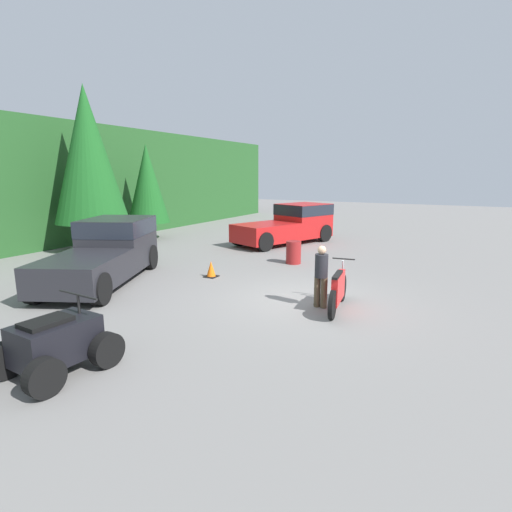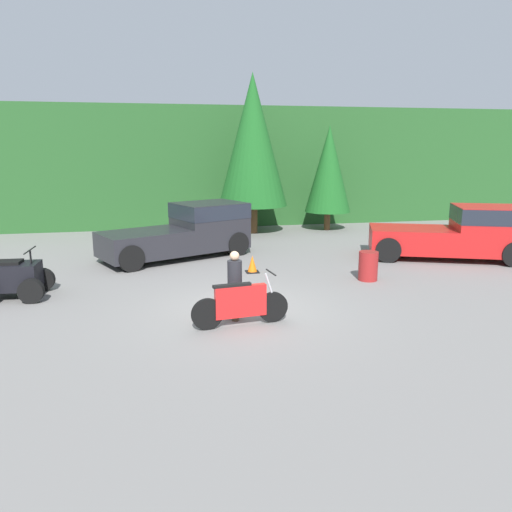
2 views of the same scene
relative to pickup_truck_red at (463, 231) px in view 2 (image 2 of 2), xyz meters
The scene contains 11 objects.
ground_plane 9.65m from the pickup_truck_red, 155.01° to the right, with size 80.00×80.00×0.00m, color slate.
hillside_backdrop 14.91m from the pickup_truck_red, 126.06° to the left, with size 44.00×6.00×5.93m.
tree_left 9.92m from the pickup_truck_red, 131.83° to the left, with size 3.16×3.16×7.19m.
tree_mid_left 7.82m from the pickup_truck_red, 109.69° to the left, with size 2.18×2.18×4.96m.
pickup_truck_red is the anchor object (origin of this frame).
pickup_truck_second 9.85m from the pickup_truck_red, 165.52° to the left, with size 5.66×4.05×1.92m.
dirt_bike 10.31m from the pickup_truck_red, 150.11° to the right, with size 2.25×0.60×1.20m.
quad_atv 14.63m from the pickup_truck_red, behind, with size 1.87×1.45×1.30m.
rider_person 10.14m from the pickup_truck_red, 152.47° to the right, with size 0.35×0.36×1.63m.
traffic_cone 7.78m from the pickup_truck_red, behind, with size 0.42×0.42×0.55m.
steel_barrel 4.95m from the pickup_truck_red, 155.77° to the right, with size 0.58×0.58×0.88m.
Camera 2 is at (-2.03, -11.62, 3.96)m, focal length 35.00 mm.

